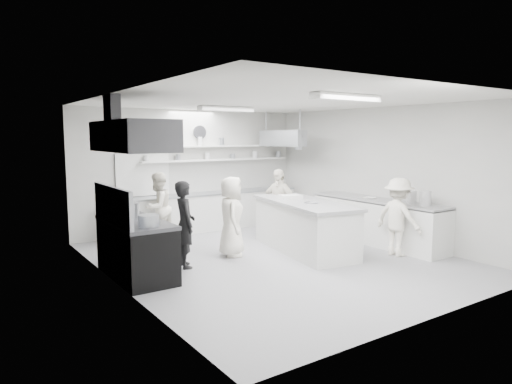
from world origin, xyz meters
TOP-DOWN VIEW (x-y plane):
  - floor at (0.00, 0.00)m, footprint 6.00×7.00m
  - ceiling at (0.00, 0.00)m, footprint 6.00×7.00m
  - wall_back at (0.00, 3.50)m, footprint 6.00×0.04m
  - wall_front at (0.00, -3.50)m, footprint 6.00×0.04m
  - wall_left at (-3.00, 0.00)m, footprint 0.04×7.00m
  - wall_right at (3.00, 0.00)m, footprint 0.04×7.00m
  - stove at (-2.60, 0.40)m, footprint 0.80×1.80m
  - exhaust_hood at (-2.60, 0.40)m, footprint 0.85×2.00m
  - back_counter at (0.30, 3.20)m, footprint 5.00×0.60m
  - shelf_lower at (0.70, 3.37)m, footprint 4.20×0.26m
  - shelf_upper at (0.70, 3.37)m, footprint 4.20×0.26m
  - pass_through_window at (-1.30, 3.48)m, footprint 1.30×0.04m
  - wall_clock at (0.20, 3.46)m, footprint 0.32×0.05m
  - right_counter at (2.65, -0.20)m, footprint 0.74×3.30m
  - pot_rack at (2.00, 2.40)m, footprint 0.30×1.60m
  - light_fixture_front at (0.00, -1.80)m, footprint 1.30×0.25m
  - light_fixture_rear at (0.00, 1.80)m, footprint 1.30×0.25m
  - prep_island at (0.88, 0.18)m, footprint 1.47×2.80m
  - stove_pot at (-2.60, 0.81)m, footprint 0.42×0.42m
  - cook_stove at (-1.67, 0.47)m, footprint 0.49×0.64m
  - cook_back at (-1.29, 2.63)m, footprint 0.95×0.89m
  - cook_island_left at (-0.57, 0.68)m, footprint 0.79×0.91m
  - cook_island_right at (1.13, 1.40)m, footprint 0.68×1.02m
  - cook_right at (2.15, -1.16)m, footprint 0.60×1.01m
  - bowl_island_a at (0.83, -0.09)m, footprint 0.32×0.32m
  - bowl_island_b at (0.79, 0.60)m, footprint 0.28×0.28m
  - bowl_right at (2.60, -0.02)m, footprint 0.30×0.30m

SIDE VIEW (x-z plane):
  - floor at x=0.00m, z-range -0.02..0.00m
  - stove at x=-2.60m, z-range 0.00..0.90m
  - back_counter at x=0.30m, z-range 0.00..0.92m
  - right_counter at x=2.65m, z-range 0.00..0.94m
  - prep_island at x=0.88m, z-range 0.00..0.98m
  - cook_right at x=2.15m, z-range 0.00..1.55m
  - cook_back at x=-1.29m, z-range 0.00..1.56m
  - cook_stove at x=-1.67m, z-range 0.00..1.56m
  - cook_island_left at x=-0.57m, z-range 0.00..1.57m
  - cook_island_right at x=1.13m, z-range 0.00..1.61m
  - bowl_right at x=2.60m, z-range 0.94..1.01m
  - bowl_island_a at x=0.83m, z-range 0.98..1.05m
  - bowl_island_b at x=0.79m, z-range 0.98..1.05m
  - stove_pot at x=-2.60m, z-range 0.91..1.21m
  - pass_through_window at x=-1.30m, z-range 0.95..1.95m
  - wall_back at x=0.00m, z-range 0.00..3.00m
  - wall_front at x=0.00m, z-range 0.00..3.00m
  - wall_left at x=-3.00m, z-range 0.00..3.00m
  - wall_right at x=3.00m, z-range 0.00..3.00m
  - shelf_lower at x=0.70m, z-range 1.73..1.77m
  - shelf_upper at x=0.70m, z-range 2.08..2.12m
  - pot_rack at x=2.00m, z-range 2.10..2.50m
  - exhaust_hood at x=-2.60m, z-range 2.10..2.60m
  - wall_clock at x=0.20m, z-range 2.29..2.61m
  - light_fixture_front at x=0.00m, z-range 2.89..2.99m
  - light_fixture_rear at x=0.00m, z-range 2.89..2.99m
  - ceiling at x=0.00m, z-range 3.00..3.02m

